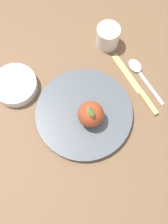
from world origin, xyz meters
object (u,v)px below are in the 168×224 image
(cup, at_px, (108,36))
(spoon, at_px, (138,70))
(dinner_plate, at_px, (84,113))
(side_bowl, at_px, (15,85))
(knife, at_px, (138,89))
(apple, at_px, (91,114))

(cup, xyz_separation_m, spoon, (0.09, 0.10, -0.03))
(dinner_plate, height_order, side_bowl, side_bowl)
(side_bowl, bearing_deg, knife, 94.57)
(side_bowl, distance_m, spoon, 0.36)
(dinner_plate, height_order, knife, dinner_plate)
(dinner_plate, distance_m, apple, 0.05)
(spoon, bearing_deg, apple, -37.16)
(apple, height_order, cup, apple)
(side_bowl, relative_size, spoon, 0.87)
(dinner_plate, distance_m, spoon, 0.21)
(dinner_plate, bearing_deg, knife, 121.46)
(cup, relative_size, knife, 0.37)
(side_bowl, xyz_separation_m, cup, (-0.18, 0.25, 0.02))
(apple, bearing_deg, cup, 173.86)
(apple, distance_m, side_bowl, 0.24)
(apple, height_order, spoon, apple)
(apple, relative_size, cup, 1.22)
(apple, bearing_deg, spoon, 142.84)
(apple, distance_m, spoon, 0.21)
(side_bowl, distance_m, cup, 0.31)
(cup, bearing_deg, spoon, 48.45)
(apple, bearing_deg, knife, 129.61)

